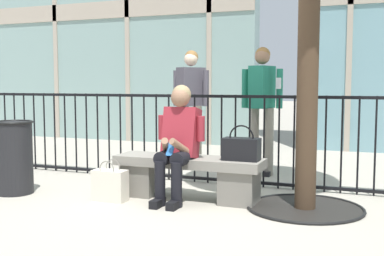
{
  "coord_description": "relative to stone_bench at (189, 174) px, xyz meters",
  "views": [
    {
      "loc": [
        1.88,
        -4.69,
        1.22
      ],
      "look_at": [
        0.0,
        0.1,
        0.75
      ],
      "focal_mm": 45.11,
      "sensor_mm": 36.0,
      "label": 1
    }
  ],
  "objects": [
    {
      "name": "shopping_bag",
      "position": [
        -0.73,
        -0.39,
        -0.1
      ],
      "size": [
        0.36,
        0.17,
        0.43
      ],
      "color": "beige",
      "rests_on": "ground"
    },
    {
      "name": "handbag_on_bench",
      "position": [
        0.58,
        -0.01,
        0.3
      ],
      "size": [
        0.37,
        0.2,
        0.36
      ],
      "color": "black",
      "rests_on": "stone_bench"
    },
    {
      "name": "bystander_further_back",
      "position": [
        0.4,
        1.64,
        0.73
      ],
      "size": [
        0.55,
        0.42,
        1.71
      ],
      "color": "gray",
      "rests_on": "ground"
    },
    {
      "name": "ground_plane",
      "position": [
        0.0,
        0.0,
        -0.27
      ],
      "size": [
        60.0,
        60.0,
        0.0
      ],
      "primitive_type": "plane",
      "color": "#A8A091"
    },
    {
      "name": "plaza_railing",
      "position": [
        -0.0,
        0.86,
        0.28
      ],
      "size": [
        9.66,
        0.04,
        1.09
      ],
      "color": "black",
      "rests_on": "ground"
    },
    {
      "name": "trash_can",
      "position": [
        -1.9,
        -0.48,
        0.15
      ],
      "size": [
        0.43,
        0.43,
        0.82
      ],
      "color": "black",
      "rests_on": "ground"
    },
    {
      "name": "bystander_at_railing",
      "position": [
        -0.72,
        1.89,
        0.73
      ],
      "size": [
        0.55,
        0.44,
        1.71
      ],
      "color": "#6B6051",
      "rests_on": "ground"
    },
    {
      "name": "stone_bench",
      "position": [
        0.0,
        0.0,
        0.0
      ],
      "size": [
        1.6,
        0.44,
        0.45
      ],
      "color": "gray",
      "rests_on": "ground"
    },
    {
      "name": "seated_person_with_phone",
      "position": [
        -0.07,
        -0.13,
        0.38
      ],
      "size": [
        0.52,
        0.66,
        1.21
      ],
      "color": "black",
      "rests_on": "ground"
    }
  ]
}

